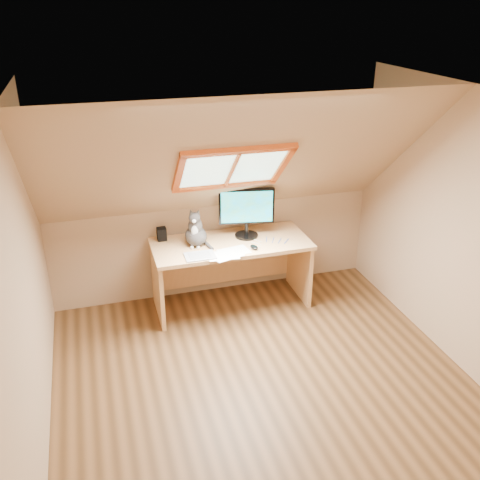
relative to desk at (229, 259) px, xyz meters
name	(u,v)px	position (x,y,z in m)	size (l,w,h in m)	color
ground	(266,387)	(-0.08, -1.45, -0.51)	(3.50, 3.50, 0.00)	brown
room_shell	(274,238)	(-0.08, -1.54, 0.92)	(3.52, 3.52, 2.41)	tan
desk	(229,259)	(0.00, 0.00, 0.00)	(1.61, 0.70, 0.73)	#E4A76C
monitor	(247,210)	(0.19, 0.02, 0.53)	(0.57, 0.24, 0.52)	black
cat	(196,232)	(-0.35, -0.03, 0.37)	(0.29, 0.32, 0.40)	#413C39
desk_speaker	(162,234)	(-0.67, 0.18, 0.29)	(0.09, 0.09, 0.13)	black
graphics_tablet	(200,256)	(-0.37, -0.31, 0.23)	(0.29, 0.21, 0.01)	#B2B2B7
mouse	(254,247)	(0.18, -0.29, 0.24)	(0.06, 0.11, 0.04)	black
papers	(226,254)	(-0.12, -0.33, 0.23)	(0.35, 0.30, 0.01)	white
cables	(268,242)	(0.36, -0.19, 0.23)	(0.51, 0.26, 0.01)	silver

